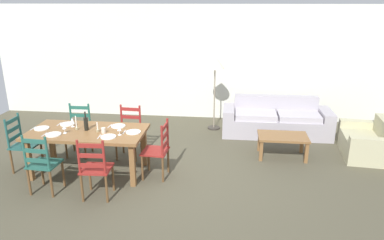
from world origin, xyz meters
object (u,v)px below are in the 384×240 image
Objects in this scene: coffee_table at (283,139)px; wine_bottle at (86,123)px; dining_chair_near_right at (95,168)px; armchair_upholstered at (369,143)px; dining_chair_far_right at (129,132)px; wine_glass_near_right at (119,128)px; dining_chair_far_left at (79,130)px; wine_glass_far_left at (72,121)px; dining_table at (87,136)px; dining_chair_near_left at (42,164)px; wine_glass_near_left at (64,127)px; dining_chair_head_west at (22,143)px; couch at (276,121)px; standing_lamp at (215,67)px; dining_chair_head_east at (158,150)px; coffee_cup_primary at (103,130)px.

wine_bottle is at bearing -163.39° from coffee_table.
armchair_upholstered is at bearing 24.46° from dining_chair_near_right.
dining_chair_far_right is 5.96× the size of wine_glass_near_right.
dining_chair_far_left is at bearing -179.71° from dining_chair_far_right.
wine_glass_far_left is (-0.90, 0.29, 0.00)m from wine_glass_near_right.
wine_glass_far_left is (-0.31, 0.16, 0.20)m from dining_table.
dining_chair_far_right is at bearing -173.09° from armchair_upholstered.
dining_chair_near_right is at bearing -4.47° from dining_chair_near_left.
wine_glass_near_left is (-0.30, -0.16, 0.20)m from dining_table.
dining_table is 1.18m from dining_chair_head_west.
dining_chair_near_right is 3.04× the size of wine_bottle.
dining_chair_far_right is at bearing -151.84° from couch.
armchair_upholstered is (4.93, 1.26, -0.41)m from dining_table.
standing_lamp reaches higher than wine_glass_near_right.
dining_chair_far_right is 1.00× the size of dining_chair_head_west.
dining_chair_near_left reaches higher than armchair_upholstered.
dining_chair_head_west is 4.58m from coffee_table.
dining_table is 1.20m from dining_chair_head_east.
wine_bottle is 0.63m from wine_glass_near_right.
wine_bottle reaches higher than dining_chair_near_right.
dining_table is at bearing 167.37° from wine_glass_near_right.
coffee_table is (2.81, 0.29, -0.12)m from dining_chair_far_right.
wine_glass_near_right reaches higher than dining_table.
wine_bottle is at bearing -23.86° from wine_glass_far_left.
dining_chair_far_left is 1.82m from dining_chair_head_east.
wine_glass_far_left is 0.18× the size of coffee_table.
standing_lamp reaches higher than dining_chair_near_right.
coffee_cup_primary is (0.62, -0.23, -0.07)m from wine_glass_far_left.
dining_chair_near_right is 1.00× the size of dining_chair_far_right.
wine_bottle reaches higher than wine_glass_near_left.
wine_glass_near_left is at bearing -8.94° from dining_chair_head_west.
dining_chair_near_right is at bearing -59.31° from dining_chair_far_left.
dining_chair_head_east is at bearing -153.90° from coffee_table.
dining_chair_head_east is 5.96× the size of wine_glass_near_left.
armchair_upholstered is at bearing 5.74° from dining_chair_far_left.
dining_chair_head_east is at bearing -0.03° from dining_chair_head_west.
wine_glass_near_right is (-0.59, -0.11, 0.38)m from dining_chair_head_east.
armchair_upholstered is (4.44, 0.54, -0.23)m from dining_chair_far_right.
dining_chair_near_right and dining_chair_head_east have the same top height.
dining_chair_near_left is 1.00× the size of dining_chair_head_east.
dining_chair_near_left is at bearing -159.64° from armchair_upholstered.
wine_glass_far_left is 4.21m from couch.
wine_glass_far_left is at bearing -166.62° from coffee_table.
wine_glass_near_left is (-1.49, -0.13, 0.38)m from dining_chair_head_east.
dining_chair_head_west is at bearing -177.69° from wine_bottle.
coffee_cup_primary is at bearing -45.31° from dining_chair_far_left.
dining_chair_far_right is 2.43m from standing_lamp.
wine_glass_far_left is at bearing 11.74° from dining_chair_head_west.
standing_lamp is at bearing 37.98° from dining_chair_head_west.
wine_glass_near_left reaches higher than coffee_cup_primary.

